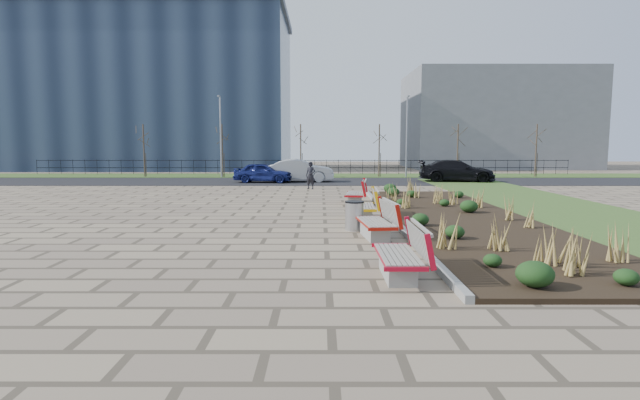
{
  "coord_description": "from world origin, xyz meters",
  "views": [
    {
      "loc": [
        1.51,
        -11.77,
        2.58
      ],
      "look_at": [
        1.5,
        3.0,
        0.9
      ],
      "focal_mm": 28.0,
      "sensor_mm": 36.0,
      "label": 1
    }
  ],
  "objects_px": {
    "car_silver": "(300,170)",
    "litter_bin": "(354,216)",
    "bench_a": "(397,252)",
    "car_black": "(457,171)",
    "lamp_west": "(221,137)",
    "bench_c": "(364,204)",
    "bench_b": "(375,220)",
    "pedestrian": "(311,175)",
    "lamp_east": "(407,137)",
    "bench_d": "(355,192)",
    "car_blue": "(263,173)"
  },
  "relations": [
    {
      "from": "bench_b",
      "to": "bench_a",
      "type": "bearing_deg",
      "value": -95.91
    },
    {
      "from": "car_blue",
      "to": "lamp_east",
      "type": "distance_m",
      "value": 11.66
    },
    {
      "from": "bench_d",
      "to": "lamp_east",
      "type": "height_order",
      "value": "lamp_east"
    },
    {
      "from": "bench_a",
      "to": "bench_c",
      "type": "xyz_separation_m",
      "value": [
        0.0,
        7.53,
        0.0
      ]
    },
    {
      "from": "bench_c",
      "to": "litter_bin",
      "type": "bearing_deg",
      "value": -98.67
    },
    {
      "from": "bench_c",
      "to": "pedestrian",
      "type": "height_order",
      "value": "pedestrian"
    },
    {
      "from": "car_blue",
      "to": "litter_bin",
      "type": "bearing_deg",
      "value": -159.46
    },
    {
      "from": "bench_d",
      "to": "car_blue",
      "type": "relative_size",
      "value": 0.55
    },
    {
      "from": "bench_a",
      "to": "bench_c",
      "type": "bearing_deg",
      "value": 89.95
    },
    {
      "from": "car_blue",
      "to": "lamp_east",
      "type": "xyz_separation_m",
      "value": [
        10.27,
        4.99,
        2.37
      ]
    },
    {
      "from": "car_black",
      "to": "bench_d",
      "type": "bearing_deg",
      "value": 154.38
    },
    {
      "from": "bench_d",
      "to": "bench_a",
      "type": "bearing_deg",
      "value": -83.13
    },
    {
      "from": "bench_c",
      "to": "lamp_east",
      "type": "xyz_separation_m",
      "value": [
        5.0,
        20.81,
        2.54
      ]
    },
    {
      "from": "bench_b",
      "to": "lamp_east",
      "type": "height_order",
      "value": "lamp_east"
    },
    {
      "from": "litter_bin",
      "to": "car_blue",
      "type": "relative_size",
      "value": 0.22
    },
    {
      "from": "pedestrian",
      "to": "lamp_east",
      "type": "distance_m",
      "value": 12.13
    },
    {
      "from": "bench_b",
      "to": "litter_bin",
      "type": "bearing_deg",
      "value": 105.42
    },
    {
      "from": "bench_a",
      "to": "litter_bin",
      "type": "relative_size",
      "value": 2.47
    },
    {
      "from": "bench_c",
      "to": "bench_d",
      "type": "distance_m",
      "value": 4.35
    },
    {
      "from": "lamp_west",
      "to": "lamp_east",
      "type": "bearing_deg",
      "value": 0.0
    },
    {
      "from": "bench_a",
      "to": "bench_b",
      "type": "height_order",
      "value": "same"
    },
    {
      "from": "car_silver",
      "to": "lamp_west",
      "type": "distance_m",
      "value": 7.83
    },
    {
      "from": "bench_d",
      "to": "pedestrian",
      "type": "bearing_deg",
      "value": 113.51
    },
    {
      "from": "car_black",
      "to": "lamp_east",
      "type": "distance_m",
      "value": 5.54
    },
    {
      "from": "bench_a",
      "to": "lamp_west",
      "type": "relative_size",
      "value": 0.35
    },
    {
      "from": "pedestrian",
      "to": "bench_b",
      "type": "bearing_deg",
      "value": -60.67
    },
    {
      "from": "car_silver",
      "to": "lamp_west",
      "type": "xyz_separation_m",
      "value": [
        -6.12,
        4.33,
        2.27
      ]
    },
    {
      "from": "lamp_west",
      "to": "bench_a",
      "type": "bearing_deg",
      "value": -72.38
    },
    {
      "from": "bench_c",
      "to": "car_silver",
      "type": "bearing_deg",
      "value": 103.05
    },
    {
      "from": "bench_a",
      "to": "lamp_east",
      "type": "height_order",
      "value": "lamp_east"
    },
    {
      "from": "bench_c",
      "to": "bench_d",
      "type": "xyz_separation_m",
      "value": [
        0.0,
        4.35,
        0.0
      ]
    },
    {
      "from": "bench_b",
      "to": "car_silver",
      "type": "bearing_deg",
      "value": 92.3
    },
    {
      "from": "pedestrian",
      "to": "lamp_east",
      "type": "height_order",
      "value": "lamp_east"
    },
    {
      "from": "car_blue",
      "to": "car_silver",
      "type": "relative_size",
      "value": 0.84
    },
    {
      "from": "litter_bin",
      "to": "pedestrian",
      "type": "relative_size",
      "value": 0.55
    },
    {
      "from": "car_silver",
      "to": "car_black",
      "type": "bearing_deg",
      "value": -90.09
    },
    {
      "from": "bench_a",
      "to": "car_black",
      "type": "distance_m",
      "value": 25.24
    },
    {
      "from": "lamp_west",
      "to": "lamp_east",
      "type": "xyz_separation_m",
      "value": [
        14.0,
        0.0,
        0.0
      ]
    },
    {
      "from": "car_silver",
      "to": "litter_bin",
      "type": "bearing_deg",
      "value": -173.03
    },
    {
      "from": "bench_a",
      "to": "pedestrian",
      "type": "relative_size",
      "value": 1.35
    },
    {
      "from": "pedestrian",
      "to": "bench_a",
      "type": "bearing_deg",
      "value": -62.36
    },
    {
      "from": "bench_c",
      "to": "car_black",
      "type": "bearing_deg",
      "value": 68.23
    },
    {
      "from": "car_blue",
      "to": "bench_b",
      "type": "bearing_deg",
      "value": -159.03
    },
    {
      "from": "car_blue",
      "to": "lamp_east",
      "type": "height_order",
      "value": "lamp_east"
    },
    {
      "from": "bench_a",
      "to": "bench_d",
      "type": "relative_size",
      "value": 1.0
    },
    {
      "from": "bench_a",
      "to": "car_black",
      "type": "bearing_deg",
      "value": 72.27
    },
    {
      "from": "bench_c",
      "to": "lamp_west",
      "type": "distance_m",
      "value": 22.81
    },
    {
      "from": "bench_c",
      "to": "litter_bin",
      "type": "distance_m",
      "value": 2.33
    },
    {
      "from": "car_blue",
      "to": "bench_c",
      "type": "bearing_deg",
      "value": -155.87
    },
    {
      "from": "bench_a",
      "to": "litter_bin",
      "type": "height_order",
      "value": "bench_a"
    }
  ]
}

